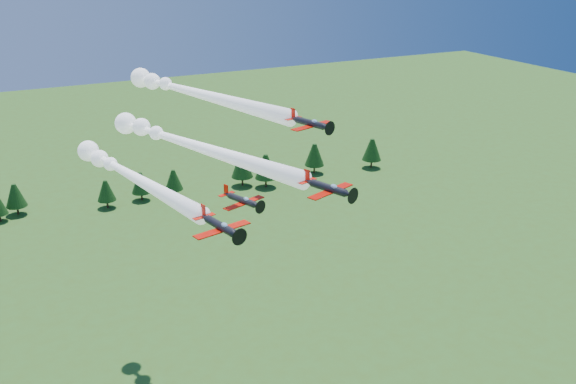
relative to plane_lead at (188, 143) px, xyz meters
name	(u,v)px	position (x,y,z in m)	size (l,w,h in m)	color
plane_lead	(188,143)	(0.00, 0.00, 0.00)	(21.30, 48.51, 3.70)	black
plane_left	(129,174)	(-8.31, 5.53, -5.53)	(15.25, 46.46, 3.70)	black
plane_right	(193,92)	(4.94, 11.67, 5.31)	(18.78, 48.68, 3.70)	black
plane_slot	(242,200)	(4.38, -10.78, -6.42)	(7.23, 8.08, 2.56)	black
treeline	(122,188)	(6.92, 90.47, -39.43)	(174.82, 19.42, 11.11)	#382314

